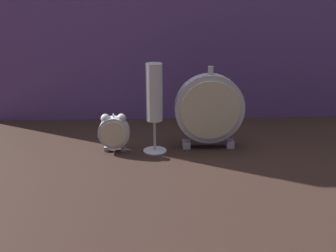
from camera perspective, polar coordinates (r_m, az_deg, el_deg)
name	(u,v)px	position (r m, az deg, el deg)	size (l,w,h in m)	color
ground_plane	(169,156)	(0.96, 0.18, -4.61)	(4.00, 4.00, 0.00)	black
alarm_clock_twin_bell	(114,131)	(0.98, -8.23, -0.74)	(0.08, 0.03, 0.10)	silver
mantel_clock_silver	(209,109)	(0.99, 6.32, 2.58)	(0.18, 0.04, 0.22)	silver
champagne_flute	(154,99)	(0.95, -2.10, 4.10)	(0.06, 0.06, 0.23)	silver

